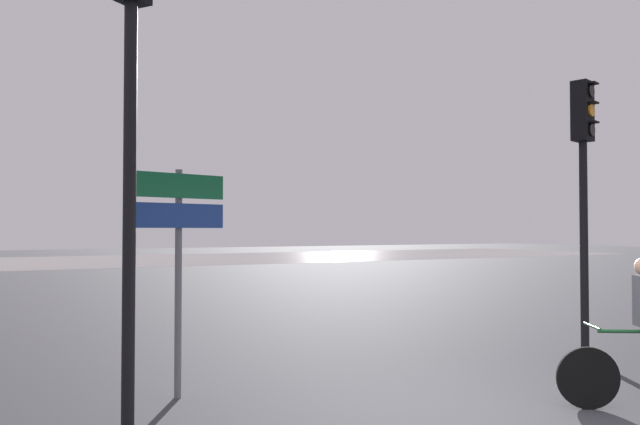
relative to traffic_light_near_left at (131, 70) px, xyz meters
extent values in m
cube|color=gray|center=(3.27, 34.08, -3.40)|extent=(80.00, 16.00, 0.01)
cylinder|color=black|center=(0.00, 0.00, -1.38)|extent=(0.12, 0.12, 4.04)
cylinder|color=black|center=(6.69, 0.45, -1.79)|extent=(0.12, 0.12, 3.24)
cube|color=black|center=(6.69, 0.45, 0.28)|extent=(0.38, 0.33, 0.90)
cylinder|color=black|center=(6.73, 0.32, 0.57)|extent=(0.19, 0.09, 0.19)
cube|color=black|center=(6.74, 0.30, 0.68)|extent=(0.22, 0.17, 0.02)
cylinder|color=orange|center=(6.73, 0.32, 0.28)|extent=(0.19, 0.09, 0.19)
cube|color=black|center=(6.74, 0.30, 0.39)|extent=(0.22, 0.17, 0.02)
cylinder|color=black|center=(6.73, 0.32, -0.01)|extent=(0.19, 0.09, 0.19)
cube|color=black|center=(6.74, 0.30, 0.10)|extent=(0.22, 0.17, 0.02)
cylinder|color=slate|center=(0.76, 1.14, -2.10)|extent=(0.08, 0.08, 2.60)
cube|color=#116038|center=(0.78, 1.08, -0.99)|extent=(1.08, 0.29, 0.28)
cube|color=navy|center=(0.78, 1.08, -1.33)|extent=(1.08, 0.29, 0.28)
cylinder|color=black|center=(4.51, -1.36, -3.07)|extent=(0.58, 0.39, 0.66)
cylinder|color=#1E592D|center=(4.95, -1.64, -2.57)|extent=(0.73, 0.48, 0.04)
cylinder|color=#1E592D|center=(4.55, -1.38, -2.52)|extent=(0.27, 0.41, 0.03)
camera|label=1|loc=(-1.14, -5.92, -1.49)|focal=35.00mm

